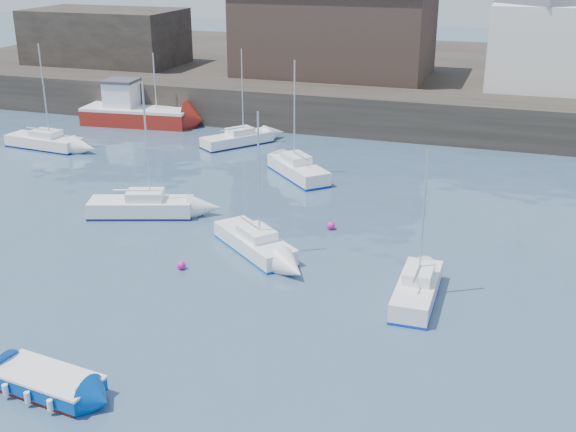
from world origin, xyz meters
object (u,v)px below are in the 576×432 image
(fishing_boat, at_px, (134,110))
(sailboat_b, at_px, (255,242))
(sailboat_a, at_px, (142,207))
(buoy_near, at_px, (182,269))
(sailboat_h, at_px, (238,139))
(buoy_mid, at_px, (403,282))
(blue_dinghy, at_px, (47,382))
(sailboat_e, at_px, (44,141))
(sailboat_c, at_px, (417,289))
(buoy_far, at_px, (331,229))
(sailboat_f, at_px, (298,169))

(fishing_boat, distance_m, sailboat_b, 27.46)
(sailboat_a, height_order, buoy_near, sailboat_a)
(sailboat_h, xyz_separation_m, buoy_mid, (15.16, -18.39, -0.44))
(blue_dinghy, xyz_separation_m, buoy_near, (-0.09, 9.91, -0.39))
(sailboat_e, bearing_deg, buoy_mid, -25.64)
(sailboat_h, xyz_separation_m, buoy_near, (5.50, -20.25, -0.44))
(buoy_mid, bearing_deg, sailboat_h, 129.49)
(sailboat_c, height_order, buoy_far, sailboat_c)
(sailboat_a, relative_size, sailboat_b, 1.05)
(sailboat_b, height_order, sailboat_h, sailboat_b)
(fishing_boat, xyz_separation_m, sailboat_h, (10.19, -3.32, -0.66))
(sailboat_b, relative_size, buoy_mid, 16.28)
(sailboat_e, bearing_deg, sailboat_c, -27.46)
(sailboat_e, height_order, sailboat_f, sailboat_e)
(fishing_boat, relative_size, sailboat_f, 1.24)
(sailboat_h, height_order, buoy_far, sailboat_h)
(sailboat_a, distance_m, sailboat_b, 7.83)
(sailboat_c, bearing_deg, buoy_far, 129.96)
(fishing_boat, relative_size, sailboat_b, 1.30)
(sailboat_b, distance_m, sailboat_f, 11.68)
(blue_dinghy, bearing_deg, sailboat_h, 100.50)
(sailboat_a, bearing_deg, buoy_mid, -13.77)
(sailboat_c, bearing_deg, sailboat_h, 128.70)
(sailboat_c, relative_size, buoy_near, 15.77)
(buoy_far, bearing_deg, fishing_boat, 140.98)
(blue_dinghy, bearing_deg, fishing_boat, 115.23)
(sailboat_f, relative_size, sailboat_h, 1.05)
(sailboat_f, bearing_deg, buoy_mid, -55.18)
(sailboat_e, xyz_separation_m, sailboat_f, (19.05, -0.72, 0.03))
(blue_dinghy, distance_m, buoy_near, 9.91)
(sailboat_e, relative_size, buoy_far, 17.51)
(blue_dinghy, bearing_deg, buoy_far, 73.20)
(buoy_near, bearing_deg, buoy_mid, 10.87)
(sailboat_b, relative_size, buoy_far, 16.36)
(sailboat_f, distance_m, buoy_near, 14.53)
(blue_dinghy, xyz_separation_m, sailboat_h, (-5.59, 30.15, 0.05))
(sailboat_h, bearing_deg, sailboat_a, -88.11)
(blue_dinghy, distance_m, sailboat_c, 14.57)
(sailboat_b, bearing_deg, buoy_far, 54.54)
(sailboat_f, height_order, buoy_mid, sailboat_f)
(fishing_boat, height_order, buoy_far, fishing_boat)
(blue_dinghy, distance_m, buoy_far, 17.37)
(sailboat_h, relative_size, buoy_mid, 16.20)
(sailboat_h, height_order, buoy_mid, sailboat_h)
(fishing_boat, distance_m, sailboat_c, 34.97)
(sailboat_b, xyz_separation_m, sailboat_c, (8.05, -2.59, 0.04))
(fishing_boat, bearing_deg, buoy_far, -39.02)
(sailboat_e, xyz_separation_m, sailboat_h, (12.69, 5.03, -0.03))
(sailboat_f, bearing_deg, blue_dinghy, -91.82)
(sailboat_c, xyz_separation_m, sailboat_f, (-9.59, 14.16, 0.02))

